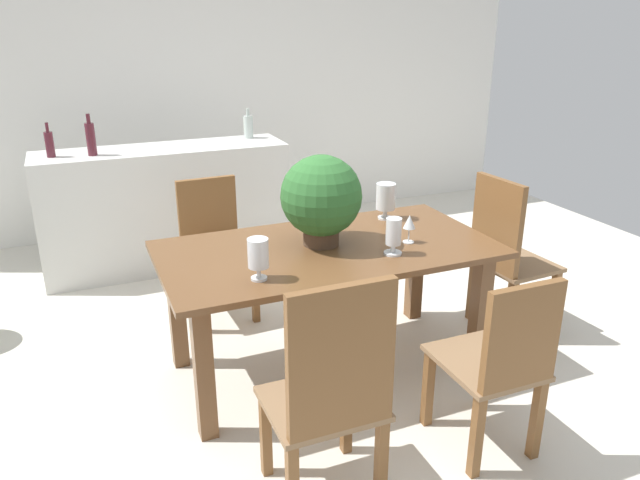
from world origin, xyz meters
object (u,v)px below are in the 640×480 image
(chair_foot_end, at_px, (505,250))
(crystal_vase_center_near, at_px, (394,234))
(kitchen_counter, at_px, (167,208))
(crystal_vase_left, at_px, (386,197))
(wine_bottle_clear, at_px, (50,144))
(dining_table, at_px, (328,266))
(flower_centerpiece, at_px, (321,198))
(wine_bottle_amber, at_px, (248,126))
(chair_far_left, at_px, (214,241))
(wine_bottle_dark, at_px, (91,138))
(chair_near_right, at_px, (500,360))
(wine_glass, at_px, (409,223))
(chair_near_left, at_px, (332,389))
(crystal_vase_right, at_px, (258,255))

(chair_foot_end, distance_m, crystal_vase_center_near, 1.01)
(chair_foot_end, relative_size, kitchen_counter, 0.53)
(crystal_vase_left, height_order, wine_bottle_clear, wine_bottle_clear)
(dining_table, distance_m, wine_bottle_clear, 2.36)
(dining_table, distance_m, crystal_vase_center_near, 0.42)
(flower_centerpiece, distance_m, wine_bottle_amber, 1.99)
(chair_far_left, bearing_deg, wine_bottle_dark, 125.73)
(chair_near_right, bearing_deg, dining_table, -67.04)
(wine_glass, bearing_deg, kitchen_counter, 116.43)
(wine_glass, height_order, wine_bottle_dark, wine_bottle_dark)
(chair_near_left, height_order, crystal_vase_right, chair_near_left)
(crystal_vase_center_near, bearing_deg, dining_table, 139.17)
(wine_bottle_dark, bearing_deg, kitchen_counter, 8.30)
(flower_centerpiece, bearing_deg, chair_near_left, -110.57)
(chair_far_left, xyz_separation_m, wine_bottle_clear, (-0.94, 0.91, 0.56))
(dining_table, relative_size, chair_near_right, 1.99)
(flower_centerpiece, distance_m, wine_glass, 0.51)
(dining_table, height_order, flower_centerpiece, flower_centerpiece)
(dining_table, xyz_separation_m, wine_bottle_amber, (0.16, 2.03, 0.43))
(crystal_vase_right, bearing_deg, flower_centerpiece, 35.15)
(wine_bottle_amber, bearing_deg, wine_bottle_dark, -170.87)
(wine_bottle_dark, distance_m, wine_bottle_clear, 0.28)
(crystal_vase_right, bearing_deg, chair_foot_end, 8.97)
(wine_glass, bearing_deg, crystal_vase_left, 79.35)
(flower_centerpiece, bearing_deg, crystal_vase_right, -144.85)
(chair_near_right, relative_size, chair_foot_end, 0.90)
(dining_table, relative_size, flower_centerpiece, 3.65)
(dining_table, bearing_deg, crystal_vase_right, -150.10)
(chair_far_left, distance_m, kitchen_counter, 0.94)
(chair_foot_end, height_order, wine_bottle_dark, wine_bottle_dark)
(chair_near_left, distance_m, crystal_vase_center_near, 1.05)
(chair_foot_end, bearing_deg, wine_glass, 94.19)
(crystal_vase_center_near, relative_size, wine_bottle_dark, 0.66)
(kitchen_counter, bearing_deg, crystal_vase_left, -56.02)
(chair_far_left, relative_size, crystal_vase_left, 4.06)
(crystal_vase_center_near, distance_m, crystal_vase_right, 0.74)
(crystal_vase_right, bearing_deg, crystal_vase_left, 30.14)
(chair_far_left, xyz_separation_m, wine_bottle_dark, (-0.66, 0.85, 0.59))
(crystal_vase_left, xyz_separation_m, crystal_vase_center_near, (-0.24, -0.53, -0.02))
(crystal_vase_center_near, height_order, wine_bottle_dark, wine_bottle_dark)
(crystal_vase_center_near, bearing_deg, chair_near_right, -79.72)
(chair_near_right, bearing_deg, crystal_vase_left, -94.36)
(crystal_vase_center_near, xyz_separation_m, wine_glass, (0.17, 0.12, 0.00))
(chair_near_right, relative_size, wine_glass, 5.70)
(crystal_vase_left, bearing_deg, dining_table, -149.63)
(crystal_vase_left, bearing_deg, wine_bottle_clear, 139.50)
(wine_glass, distance_m, wine_bottle_dark, 2.47)
(crystal_vase_center_near, bearing_deg, wine_bottle_dark, 122.91)
(chair_near_right, height_order, wine_glass, chair_near_right)
(chair_near_right, relative_size, wine_bottle_amber, 3.72)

